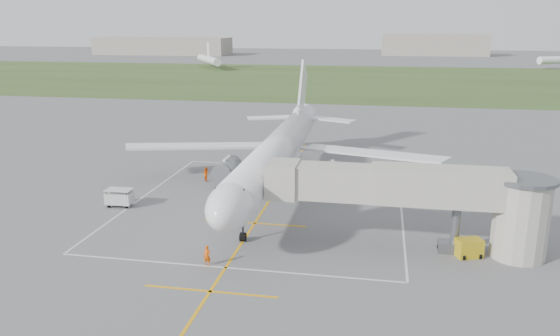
% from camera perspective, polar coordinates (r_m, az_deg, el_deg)
% --- Properties ---
extents(ground, '(700.00, 700.00, 0.00)m').
position_cam_1_polar(ground, '(61.99, -0.56, -2.58)').
color(ground, '#57575A').
rests_on(ground, ground).
extents(grass_strip, '(700.00, 120.00, 0.02)m').
position_cam_1_polar(grass_strip, '(189.26, 7.17, 9.18)').
color(grass_strip, '#37481F').
rests_on(grass_strip, ground).
extents(apron_markings, '(28.20, 60.00, 0.01)m').
position_cam_1_polar(apron_markings, '(56.58, -1.70, -4.31)').
color(apron_markings, orange).
rests_on(apron_markings, ground).
extents(airliner, '(38.93, 46.75, 13.52)m').
position_cam_1_polar(airliner, '(61.53, -0.43, 1.54)').
color(airliner, white).
rests_on(airliner, ground).
extents(jet_bridge, '(23.40, 5.00, 7.20)m').
position_cam_1_polar(jet_bridge, '(46.81, 15.34, -2.90)').
color(jet_bridge, '#9A948B').
rests_on(jet_bridge, ground).
extents(gpu_unit, '(2.37, 1.98, 1.53)m').
position_cam_1_polar(gpu_unit, '(47.84, 19.14, -7.91)').
color(gpu_unit, '#B39916').
rests_on(gpu_unit, ground).
extents(baggage_cart, '(2.74, 1.71, 1.87)m').
position_cam_1_polar(baggage_cart, '(59.57, -16.43, -2.98)').
color(baggage_cart, silver).
rests_on(baggage_cart, ground).
extents(ramp_worker_nose, '(0.62, 0.42, 1.66)m').
position_cam_1_polar(ramp_worker_nose, '(44.05, -7.62, -9.08)').
color(ramp_worker_nose, '#DD5106').
rests_on(ramp_worker_nose, ground).
extents(ramp_worker_wing, '(1.05, 1.04, 1.71)m').
position_cam_1_polar(ramp_worker_wing, '(66.91, -7.71, -0.62)').
color(ramp_worker_wing, '#EA5407').
rests_on(ramp_worker_wing, ground).
extents(distant_hangars, '(345.00, 49.00, 12.00)m').
position_cam_1_polar(distant_hangars, '(324.64, 5.86, 12.49)').
color(distant_hangars, gray).
rests_on(distant_hangars, ground).
extents(distant_aircraft, '(174.65, 51.82, 8.85)m').
position_cam_1_polar(distant_aircraft, '(238.83, 11.41, 11.04)').
color(distant_aircraft, white).
rests_on(distant_aircraft, ground).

